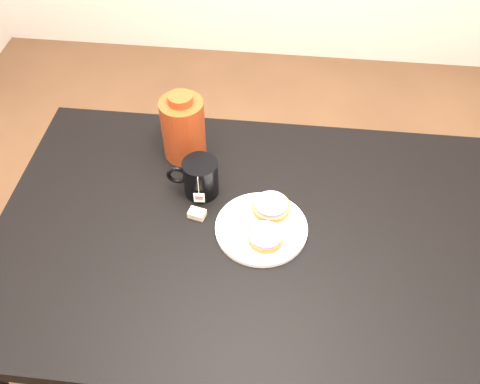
# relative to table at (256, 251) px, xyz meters

# --- Properties ---
(ground_plane) EXTENTS (4.00, 4.00, 0.00)m
(ground_plane) POSITION_rel_table_xyz_m (0.00, 0.00, -0.67)
(ground_plane) COLOR brown
(table) EXTENTS (1.40, 0.90, 0.75)m
(table) POSITION_rel_table_xyz_m (0.00, 0.00, 0.00)
(table) COLOR black
(table) RESTS_ON ground_plane
(plate) EXTENTS (0.24, 0.24, 0.02)m
(plate) POSITION_rel_table_xyz_m (0.01, 0.01, 0.09)
(plate) COLOR white
(plate) RESTS_ON table
(bagel_back) EXTENTS (0.11, 0.11, 0.03)m
(bagel_back) POSITION_rel_table_xyz_m (0.03, 0.07, 0.11)
(bagel_back) COLOR brown
(bagel_back) RESTS_ON plate
(bagel_front) EXTENTS (0.10, 0.10, 0.03)m
(bagel_front) POSITION_rel_table_xyz_m (0.03, -0.03, 0.11)
(bagel_front) COLOR brown
(bagel_front) RESTS_ON plate
(mug) EXTENTS (0.15, 0.11, 0.11)m
(mug) POSITION_rel_table_xyz_m (-0.17, 0.13, 0.14)
(mug) COLOR black
(mug) RESTS_ON table
(teabag_pouch) EXTENTS (0.05, 0.04, 0.02)m
(teabag_pouch) POSITION_rel_table_xyz_m (-0.17, 0.04, 0.09)
(teabag_pouch) COLOR #C6B793
(teabag_pouch) RESTS_ON table
(bagel_package) EXTENTS (0.13, 0.13, 0.21)m
(bagel_package) POSITION_rel_table_xyz_m (-0.24, 0.28, 0.18)
(bagel_package) COLOR #621D0C
(bagel_package) RESTS_ON table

